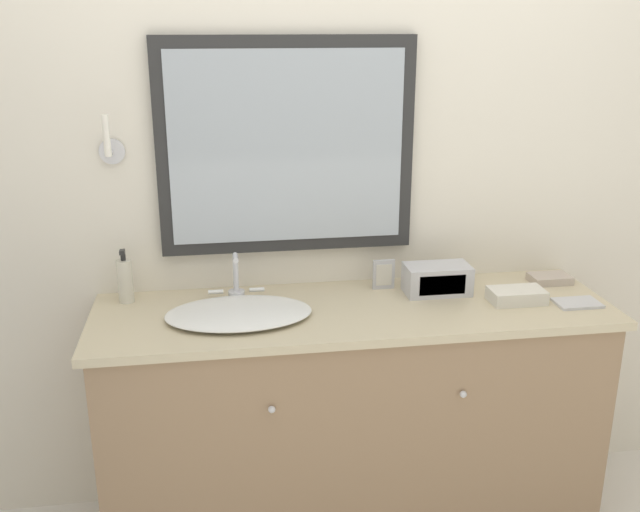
% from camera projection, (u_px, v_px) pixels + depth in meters
% --- Properties ---
extents(wall_back, '(8.00, 0.18, 2.55)m').
position_uv_depth(wall_back, '(338.00, 187.00, 2.71)').
color(wall_back, silver).
rests_on(wall_back, ground_plane).
extents(vanity_counter, '(1.85, 0.56, 0.91)m').
position_uv_depth(vanity_counter, '(352.00, 419.00, 2.68)').
color(vanity_counter, '#937556').
rests_on(vanity_counter, ground_plane).
extents(sink_basin, '(0.50, 0.37, 0.18)m').
position_uv_depth(sink_basin, '(239.00, 312.00, 2.45)').
color(sink_basin, white).
rests_on(sink_basin, vanity_counter).
extents(soap_bottle, '(0.05, 0.06, 0.20)m').
position_uv_depth(soap_bottle, '(125.00, 280.00, 2.56)').
color(soap_bottle, beige).
rests_on(soap_bottle, vanity_counter).
extents(appliance_box, '(0.24, 0.13, 0.11)m').
position_uv_depth(appliance_box, '(437.00, 279.00, 2.65)').
color(appliance_box, '#BCBCC1').
rests_on(appliance_box, vanity_counter).
extents(picture_frame, '(0.08, 0.01, 0.11)m').
position_uv_depth(picture_frame, '(384.00, 274.00, 2.70)').
color(picture_frame, '#B2B2B7').
rests_on(picture_frame, vanity_counter).
extents(hand_towel_near_sink, '(0.20, 0.11, 0.05)m').
position_uv_depth(hand_towel_near_sink, '(517.00, 296.00, 2.58)').
color(hand_towel_near_sink, silver).
rests_on(hand_towel_near_sink, vanity_counter).
extents(hand_towel_far_corner, '(0.15, 0.10, 0.03)m').
position_uv_depth(hand_towel_far_corner, '(550.00, 279.00, 2.78)').
color(hand_towel_far_corner, '#B7A899').
rests_on(hand_towel_far_corner, vanity_counter).
extents(metal_tray, '(0.16, 0.11, 0.01)m').
position_uv_depth(metal_tray, '(577.00, 303.00, 2.56)').
color(metal_tray, silver).
rests_on(metal_tray, vanity_counter).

